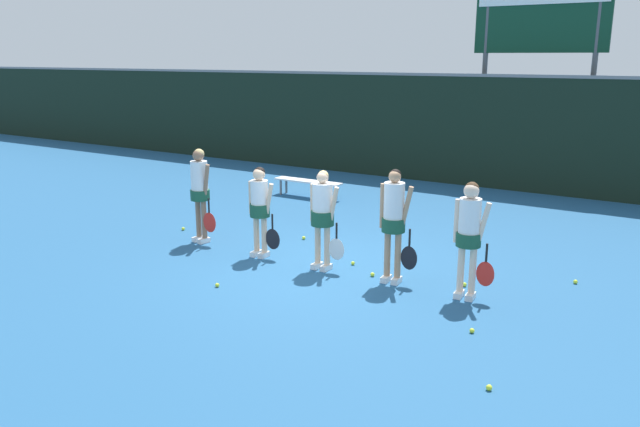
{
  "coord_description": "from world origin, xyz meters",
  "views": [
    {
      "loc": [
        5.38,
        -8.51,
        3.49
      ],
      "look_at": [
        0.02,
        0.0,
        0.94
      ],
      "focal_mm": 35.0,
      "sensor_mm": 36.0,
      "label": 1
    }
  ],
  "objects": [
    {
      "name": "ground_plane",
      "position": [
        0.0,
        0.0,
        0.0
      ],
      "size": [
        140.0,
        140.0,
        0.0
      ],
      "primitive_type": "plane",
      "color": "#235684"
    },
    {
      "name": "fence_windscreen",
      "position": [
        0.0,
        8.02,
        1.53
      ],
      "size": [
        60.0,
        0.08,
        3.04
      ],
      "color": "black",
      "rests_on": "ground_plane"
    },
    {
      "name": "scoreboard",
      "position": [
        1.19,
        9.06,
        3.94
      ],
      "size": [
        3.47,
        0.15,
        5.1
      ],
      "color": "#515156",
      "rests_on": "ground_plane"
    },
    {
      "name": "bench_courtside",
      "position": [
        -3.13,
        4.44,
        0.37
      ],
      "size": [
        1.85,
        0.38,
        0.43
      ],
      "rotation": [
        0.0,
        0.0,
        0.01
      ],
      "color": "silver",
      "rests_on": "ground_plane"
    },
    {
      "name": "player_0",
      "position": [
        -2.71,
        0.07,
        1.07
      ],
      "size": [
        0.65,
        0.37,
        1.81
      ],
      "rotation": [
        0.0,
        0.0,
        -0.17
      ],
      "color": "#8C664C",
      "rests_on": "ground_plane"
    },
    {
      "name": "player_1",
      "position": [
        -1.2,
        -0.04,
        0.95
      ],
      "size": [
        0.65,
        0.35,
        1.62
      ],
      "rotation": [
        0.0,
        0.0,
        0.05
      ],
      "color": "beige",
      "rests_on": "ground_plane"
    },
    {
      "name": "player_2",
      "position": [
        0.1,
        -0.03,
        0.99
      ],
      "size": [
        0.67,
        0.39,
        1.68
      ],
      "rotation": [
        0.0,
        0.0,
        -0.02
      ],
      "color": "beige",
      "rests_on": "ground_plane"
    },
    {
      "name": "player_3",
      "position": [
        1.37,
        0.02,
        1.07
      ],
      "size": [
        0.65,
        0.37,
        1.82
      ],
      "rotation": [
        0.0,
        0.0,
        0.07
      ],
      "color": "tan",
      "rests_on": "ground_plane"
    },
    {
      "name": "player_4",
      "position": [
        2.59,
        -0.01,
        1.04
      ],
      "size": [
        0.64,
        0.36,
        1.75
      ],
      "rotation": [
        0.0,
        0.0,
        0.07
      ],
      "color": "beige",
      "rests_on": "ground_plane"
    },
    {
      "name": "tennis_ball_0",
      "position": [
        0.99,
        0.07,
        0.04
      ],
      "size": [
        0.07,
        0.07,
        0.07
      ],
      "primitive_type": "sphere",
      "color": "#CCE033",
      "rests_on": "ground_plane"
    },
    {
      "name": "tennis_ball_1",
      "position": [
        -1.13,
        1.23,
        0.03
      ],
      "size": [
        0.07,
        0.07,
        0.07
      ],
      "primitive_type": "sphere",
      "color": "#CCE033",
      "rests_on": "ground_plane"
    },
    {
      "name": "tennis_ball_2",
      "position": [
        2.42,
        0.42,
        0.03
      ],
      "size": [
        0.07,
        0.07,
        0.07
      ],
      "primitive_type": "sphere",
      "color": "#CCE033",
      "rests_on": "ground_plane"
    },
    {
      "name": "tennis_ball_3",
      "position": [
        -0.83,
        -1.64,
        0.03
      ],
      "size": [
        0.07,
        0.07,
        0.07
      ],
      "primitive_type": "sphere",
      "color": "#CCE033",
      "rests_on": "ground_plane"
    },
    {
      "name": "tennis_ball_4",
      "position": [
        3.08,
        -1.15,
        0.03
      ],
      "size": [
        0.07,
        0.07,
        0.07
      ],
      "primitive_type": "sphere",
      "color": "#CCE033",
      "rests_on": "ground_plane"
    },
    {
      "name": "tennis_ball_5",
      "position": [
        -3.6,
        0.46,
        0.03
      ],
      "size": [
        0.07,
        0.07,
        0.07
      ],
      "primitive_type": "sphere",
      "color": "#CCE033",
      "rests_on": "ground_plane"
    },
    {
      "name": "tennis_ball_6",
      "position": [
        0.44,
        0.4,
        0.03
      ],
      "size": [
        0.06,
        0.06,
        0.06
      ],
      "primitive_type": "sphere",
      "color": "#CCE033",
      "rests_on": "ground_plane"
    },
    {
      "name": "tennis_ball_7",
      "position": [
        3.71,
        -2.44,
        0.03
      ],
      "size": [
        0.07,
        0.07,
        0.07
      ],
      "primitive_type": "sphere",
      "color": "#CCE033",
      "rests_on": "ground_plane"
    },
    {
      "name": "tennis_ball_8",
      "position": [
        3.86,
        1.48,
        0.03
      ],
      "size": [
        0.07,
        0.07,
        0.07
      ],
      "primitive_type": "sphere",
      "color": "#CCE033",
      "rests_on": "ground_plane"
    }
  ]
}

